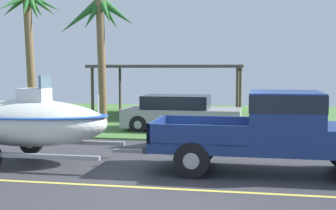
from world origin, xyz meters
The scene contains 7 objects.
ground centered at (0.00, 8.38, -0.01)m, with size 36.00×22.00×0.11m.
pickup_truck_towing centered at (1.91, 0.06, 1.04)m, with size 5.54×2.00×1.88m.
boat_on_trailer centered at (-4.47, 0.06, 1.04)m, with size 5.62×2.36×2.24m.
parked_sedan_near centered at (-1.49, 6.43, 0.67)m, with size 4.44×1.93×1.38m.
carport_awning centered at (-2.78, 11.56, 2.45)m, with size 7.17×4.91×2.57m.
palm_tree_near_right centered at (-9.57, 10.02, 4.76)m, with size 3.02×3.10×6.31m.
palm_tree_far_left centered at (-5.14, 7.76, 4.14)m, with size 3.37×2.31×5.50m.
Camera 1 is at (1.23, -10.53, 2.42)m, focal length 48.23 mm.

